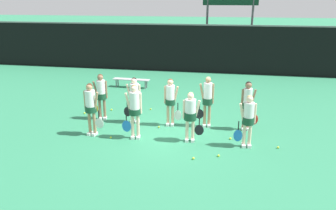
{
  "coord_description": "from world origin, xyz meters",
  "views": [
    {
      "loc": [
        1.89,
        -10.23,
        4.4
      ],
      "look_at": [
        -0.05,
        0.07,
        0.94
      ],
      "focal_mm": 35.0,
      "sensor_mm": 36.0,
      "label": 1
    }
  ],
  "objects_px": {
    "player_2": "(191,113)",
    "tennis_ball_8": "(278,147)",
    "player_3": "(248,117)",
    "tennis_ball_9": "(112,110)",
    "player_7": "(207,98)",
    "player_8": "(248,102)",
    "tennis_ball_1": "(87,112)",
    "player_1": "(134,107)",
    "player_4": "(101,93)",
    "tennis_ball_6": "(230,138)",
    "tennis_ball_4": "(151,109)",
    "bench_courtside": "(131,80)",
    "player_6": "(171,98)",
    "tennis_ball_3": "(111,138)",
    "scoreboard": "(230,2)",
    "tennis_ball_2": "(159,127)",
    "tennis_ball_0": "(219,156)",
    "tennis_ball_5": "(85,113)",
    "tennis_ball_7": "(193,158)",
    "player_5": "(134,96)",
    "player_0": "(91,105)"
  },
  "relations": [
    {
      "from": "player_3",
      "to": "tennis_ball_0",
      "type": "height_order",
      "value": "player_3"
    },
    {
      "from": "scoreboard",
      "to": "tennis_ball_8",
      "type": "bearing_deg",
      "value": -81.76
    },
    {
      "from": "scoreboard",
      "to": "tennis_ball_1",
      "type": "height_order",
      "value": "scoreboard"
    },
    {
      "from": "player_8",
      "to": "tennis_ball_1",
      "type": "relative_size",
      "value": 25.11
    },
    {
      "from": "player_6",
      "to": "tennis_ball_0",
      "type": "bearing_deg",
      "value": -52.8
    },
    {
      "from": "tennis_ball_0",
      "to": "tennis_ball_7",
      "type": "height_order",
      "value": "same"
    },
    {
      "from": "player_4",
      "to": "scoreboard",
      "type": "bearing_deg",
      "value": 55.32
    },
    {
      "from": "player_1",
      "to": "player_7",
      "type": "bearing_deg",
      "value": 25.17
    },
    {
      "from": "player_2",
      "to": "tennis_ball_8",
      "type": "bearing_deg",
      "value": -7.49
    },
    {
      "from": "tennis_ball_9",
      "to": "player_7",
      "type": "bearing_deg",
      "value": -14.31
    },
    {
      "from": "player_2",
      "to": "tennis_ball_2",
      "type": "relative_size",
      "value": 25.31
    },
    {
      "from": "bench_courtside",
      "to": "player_4",
      "type": "relative_size",
      "value": 1.1
    },
    {
      "from": "player_2",
      "to": "tennis_ball_7",
      "type": "distance_m",
      "value": 1.57
    },
    {
      "from": "player_5",
      "to": "tennis_ball_6",
      "type": "distance_m",
      "value": 3.72
    },
    {
      "from": "tennis_ball_4",
      "to": "bench_courtside",
      "type": "bearing_deg",
      "value": 118.87
    },
    {
      "from": "tennis_ball_4",
      "to": "tennis_ball_9",
      "type": "distance_m",
      "value": 1.6
    },
    {
      "from": "player_3",
      "to": "tennis_ball_9",
      "type": "distance_m",
      "value": 5.89
    },
    {
      "from": "scoreboard",
      "to": "tennis_ball_6",
      "type": "xyz_separation_m",
      "value": [
        0.31,
        -11.72,
        -4.1
      ]
    },
    {
      "from": "tennis_ball_5",
      "to": "tennis_ball_6",
      "type": "distance_m",
      "value": 5.88
    },
    {
      "from": "tennis_ball_2",
      "to": "player_7",
      "type": "bearing_deg",
      "value": 15.93
    },
    {
      "from": "player_1",
      "to": "player_4",
      "type": "distance_m",
      "value": 2.27
    },
    {
      "from": "player_4",
      "to": "tennis_ball_8",
      "type": "bearing_deg",
      "value": -24.93
    },
    {
      "from": "player_7",
      "to": "tennis_ball_5",
      "type": "relative_size",
      "value": 26.19
    },
    {
      "from": "tennis_ball_8",
      "to": "tennis_ball_0",
      "type": "bearing_deg",
      "value": -153.3
    },
    {
      "from": "player_0",
      "to": "player_7",
      "type": "bearing_deg",
      "value": 29.08
    },
    {
      "from": "bench_courtside",
      "to": "player_5",
      "type": "bearing_deg",
      "value": -69.4
    },
    {
      "from": "player_1",
      "to": "player_6",
      "type": "height_order",
      "value": "player_1"
    },
    {
      "from": "tennis_ball_0",
      "to": "tennis_ball_3",
      "type": "distance_m",
      "value": 3.59
    },
    {
      "from": "player_1",
      "to": "tennis_ball_7",
      "type": "distance_m",
      "value": 2.55
    },
    {
      "from": "player_5",
      "to": "tennis_ball_8",
      "type": "bearing_deg",
      "value": -12.19
    },
    {
      "from": "bench_courtside",
      "to": "player_4",
      "type": "xyz_separation_m",
      "value": [
        0.25,
        -4.61,
        0.65
      ]
    },
    {
      "from": "tennis_ball_1",
      "to": "tennis_ball_2",
      "type": "bearing_deg",
      "value": -17.93
    },
    {
      "from": "player_6",
      "to": "tennis_ball_6",
      "type": "xyz_separation_m",
      "value": [
        2.14,
        -0.88,
        -0.98
      ]
    },
    {
      "from": "player_4",
      "to": "player_3",
      "type": "bearing_deg",
      "value": -27.58
    },
    {
      "from": "player_2",
      "to": "player_3",
      "type": "xyz_separation_m",
      "value": [
        1.76,
        -0.09,
        0.01
      ]
    },
    {
      "from": "tennis_ball_3",
      "to": "tennis_ball_9",
      "type": "relative_size",
      "value": 0.94
    },
    {
      "from": "player_6",
      "to": "tennis_ball_6",
      "type": "bearing_deg",
      "value": -24.94
    },
    {
      "from": "player_3",
      "to": "tennis_ball_7",
      "type": "bearing_deg",
      "value": -148.88
    },
    {
      "from": "player_4",
      "to": "tennis_ball_0",
      "type": "xyz_separation_m",
      "value": [
        4.46,
        -2.32,
        -1.0
      ]
    },
    {
      "from": "player_5",
      "to": "tennis_ball_7",
      "type": "bearing_deg",
      "value": -42.9
    },
    {
      "from": "tennis_ball_5",
      "to": "tennis_ball_7",
      "type": "distance_m",
      "value": 5.56
    },
    {
      "from": "player_8",
      "to": "tennis_ball_3",
      "type": "distance_m",
      "value": 4.75
    },
    {
      "from": "tennis_ball_0",
      "to": "tennis_ball_6",
      "type": "bearing_deg",
      "value": 75.8
    },
    {
      "from": "tennis_ball_0",
      "to": "player_6",
      "type": "bearing_deg",
      "value": 129.87
    },
    {
      "from": "player_7",
      "to": "tennis_ball_2",
      "type": "height_order",
      "value": "player_7"
    },
    {
      "from": "tennis_ball_3",
      "to": "bench_courtside",
      "type": "bearing_deg",
      "value": 100.63
    },
    {
      "from": "player_6",
      "to": "tennis_ball_3",
      "type": "distance_m",
      "value": 2.49
    },
    {
      "from": "player_5",
      "to": "player_7",
      "type": "xyz_separation_m",
      "value": [
        2.62,
        0.09,
        0.06
      ]
    },
    {
      "from": "tennis_ball_7",
      "to": "player_3",
      "type": "bearing_deg",
      "value": 37.5
    },
    {
      "from": "player_4",
      "to": "tennis_ball_6",
      "type": "distance_m",
      "value": 5.0
    }
  ]
}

